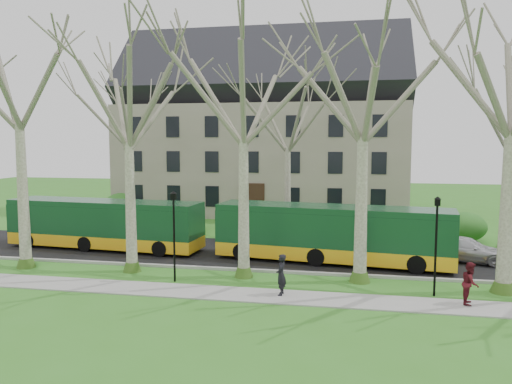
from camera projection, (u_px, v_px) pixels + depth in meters
ground at (300, 282)px, 24.04m from camera, size 120.00×120.00×0.00m
sidewalk at (294, 298)px, 21.59m from camera, size 70.00×2.00×0.06m
road at (310, 256)px, 29.41m from camera, size 80.00×8.00×0.06m
curb at (303, 273)px, 25.49m from camera, size 80.00×0.25×0.14m
building at (264, 128)px, 47.78m from camera, size 26.50×12.20×16.00m
tree_row_verge at (302, 136)px, 23.61m from camera, size 49.00×7.00×14.00m
tree_row_far at (298, 152)px, 34.42m from camera, size 33.00×7.00×12.00m
lamp_row at (299, 233)px, 22.80m from camera, size 36.22×0.22×4.30m
hedges at (259, 216)px, 38.49m from camera, size 30.60×8.60×2.00m
bus_lead at (105, 224)px, 31.25m from camera, size 12.67×3.66×3.12m
bus_follow at (332, 233)px, 27.73m from camera, size 13.18×4.30×3.24m
sedan at (466, 250)px, 27.90m from camera, size 4.95×3.03×1.34m
pedestrian_a at (281, 275)px, 21.79m from camera, size 0.43×0.66×1.81m
pedestrian_b at (470, 283)px, 20.58m from camera, size 0.86×1.00×1.76m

